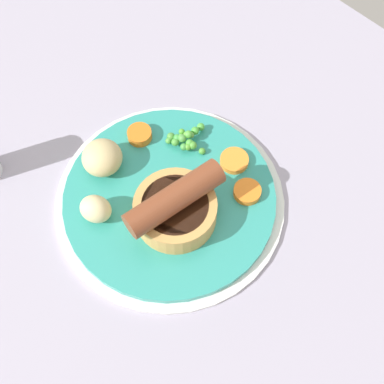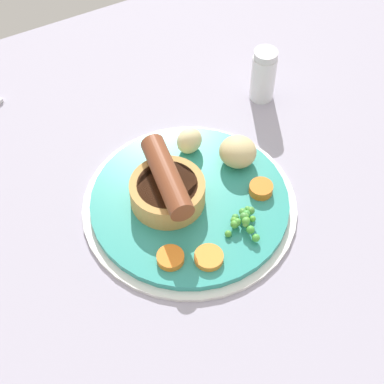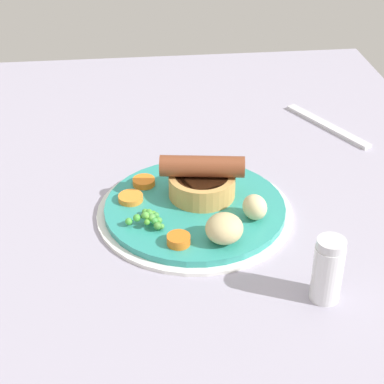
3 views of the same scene
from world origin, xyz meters
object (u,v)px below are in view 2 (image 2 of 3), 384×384
potato_chunk_2 (189,141)px  carrot_slice_1 (261,189)px  potato_chunk_0 (238,152)px  carrot_slice_0 (209,257)px  dinner_plate (190,204)px  sausage_pudding (169,190)px  salt_shaker (263,75)px  pea_pile (244,221)px  carrot_slice_2 (170,258)px

potato_chunk_2 → carrot_slice_1: potato_chunk_2 is taller
potato_chunk_0 → carrot_slice_0: potato_chunk_0 is taller
potato_chunk_0 → potato_chunk_2: size_ratio=1.33×
dinner_plate → sausage_pudding: bearing=-19.4°
sausage_pudding → carrot_slice_1: (-10.36, 3.68, -1.75)cm
carrot_slice_1 → potato_chunk_2: bearing=-66.5°
dinner_plate → potato_chunk_0: potato_chunk_0 is taller
potato_chunk_2 → salt_shaker: (-13.95, -5.19, 0.85)cm
dinner_plate → pea_pile: pea_pile is taller
carrot_slice_0 → salt_shaker: salt_shaker is taller
potato_chunk_2 → potato_chunk_0: bearing=133.6°
sausage_pudding → carrot_slice_2: size_ratio=3.69×
sausage_pudding → potato_chunk_0: bearing=-71.9°
carrot_slice_2 → salt_shaker: bearing=-141.4°
potato_chunk_2 → carrot_slice_1: (-4.36, 10.00, -1.04)cm
carrot_slice_0 → carrot_slice_1: bearing=-151.8°
potato_chunk_0 → carrot_slice_0: 14.86cm
sausage_pudding → pea_pile: sausage_pudding is taller
dinner_plate → potato_chunk_2: size_ratio=7.45×
pea_pile → carrot_slice_0: pea_pile is taller
salt_shaker → carrot_slice_0: bearing=46.3°
potato_chunk_2 → carrot_slice_2: size_ratio=1.12×
potato_chunk_2 → salt_shaker: salt_shaker is taller
salt_shaker → carrot_slice_2: bearing=38.6°
potato_chunk_0 → carrot_slice_1: (-0.05, 5.48, -1.21)cm
potato_chunk_0 → potato_chunk_2: (4.31, -4.53, -0.17)cm
carrot_slice_0 → salt_shaker: (-19.66, -20.60, 2.08)cm
sausage_pudding → salt_shaker: 23.04cm
sausage_pudding → pea_pile: bearing=-131.3°
pea_pile → carrot_slice_1: (-4.38, -3.30, -0.42)cm
sausage_pudding → salt_shaker: bearing=-51.9°
dinner_plate → carrot_slice_1: (-8.08, 2.87, 1.41)cm
carrot_slice_1 → salt_shaker: size_ratio=0.36×
carrot_slice_1 → salt_shaker: 18.07cm
carrot_slice_0 → dinner_plate: bearing=-103.5°
pea_pile → sausage_pudding: bearing=-49.4°
dinner_plate → potato_chunk_0: (-8.03, -2.60, 2.62)cm
sausage_pudding → dinner_plate: bearing=-101.2°
pea_pile → potato_chunk_0: potato_chunk_0 is taller
carrot_slice_0 → salt_shaker: size_ratio=0.42×
carrot_slice_1 → salt_shaker: salt_shaker is taller
dinner_plate → carrot_slice_1: carrot_slice_1 is taller
dinner_plate → potato_chunk_2: (-3.72, -7.13, 2.45)cm
pea_pile → carrot_slice_1: bearing=-143.0°
potato_chunk_2 → carrot_slice_0: size_ratio=1.06×
pea_pile → carrot_slice_2: size_ratio=1.57×
dinner_plate → carrot_slice_0: bearing=76.5°
potato_chunk_2 → pea_pile: bearing=89.9°
carrot_slice_1 → sausage_pudding: bearing=-19.5°
carrot_slice_1 → carrot_slice_2: size_ratio=0.93×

